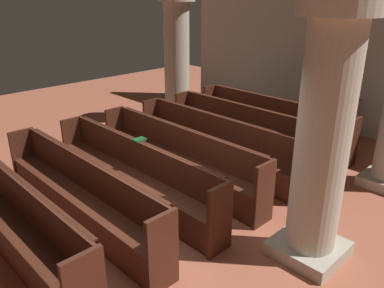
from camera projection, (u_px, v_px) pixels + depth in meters
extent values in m
plane|color=#AD5B42|center=(156.00, 229.00, 5.64)|extent=(19.20, 19.20, 0.00)
cube|color=silver|center=(361.00, 37.00, 8.75)|extent=(10.00, 0.16, 4.50)
cube|color=#4C2316|center=(271.00, 122.00, 8.69)|extent=(3.72, 0.38, 0.05)
cube|color=#4C2316|center=(276.00, 109.00, 8.70)|extent=(3.72, 0.04, 0.50)
cube|color=#411E13|center=(278.00, 98.00, 8.64)|extent=(3.57, 0.06, 0.02)
cube|color=#442014|center=(210.00, 105.00, 9.94)|extent=(0.06, 0.44, 1.00)
cube|color=#442014|center=(353.00, 143.00, 7.43)|extent=(0.06, 0.44, 1.00)
cube|color=#482115|center=(266.00, 134.00, 8.67)|extent=(3.72, 0.03, 0.43)
cube|color=#4C2316|center=(244.00, 132.00, 8.07)|extent=(3.72, 0.38, 0.05)
cube|color=#4C2316|center=(250.00, 118.00, 8.08)|extent=(3.72, 0.04, 0.50)
cube|color=#411E13|center=(252.00, 107.00, 8.02)|extent=(3.57, 0.06, 0.02)
cube|color=#442014|center=(183.00, 112.00, 9.32)|extent=(0.06, 0.44, 1.00)
cube|color=#442014|center=(328.00, 157.00, 6.81)|extent=(0.06, 0.44, 1.00)
cube|color=#482115|center=(238.00, 145.00, 8.05)|extent=(3.72, 0.03, 0.43)
cube|color=#4C2316|center=(213.00, 144.00, 7.45)|extent=(3.72, 0.38, 0.05)
cube|color=#4C2316|center=(219.00, 129.00, 7.46)|extent=(3.72, 0.04, 0.50)
cube|color=#411E13|center=(221.00, 117.00, 7.40)|extent=(3.57, 0.06, 0.02)
cube|color=#442014|center=(152.00, 121.00, 8.70)|extent=(0.06, 0.44, 1.00)
cube|color=#442014|center=(299.00, 174.00, 6.19)|extent=(0.06, 0.44, 1.00)
cube|color=#482115|center=(207.00, 158.00, 7.43)|extent=(3.72, 0.03, 0.43)
cube|color=#4C2316|center=(176.00, 158.00, 6.83)|extent=(3.72, 0.38, 0.05)
cube|color=#4C2316|center=(183.00, 141.00, 6.84)|extent=(3.72, 0.04, 0.50)
cube|color=#411E13|center=(185.00, 128.00, 6.78)|extent=(3.57, 0.06, 0.02)
cube|color=#442014|center=(116.00, 131.00, 8.08)|extent=(0.06, 0.44, 1.00)
cube|color=#442014|center=(264.00, 195.00, 5.56)|extent=(0.06, 0.44, 1.00)
cube|color=#482115|center=(169.00, 173.00, 6.81)|extent=(3.72, 0.03, 0.43)
cube|color=#4C2316|center=(132.00, 175.00, 6.21)|extent=(3.72, 0.38, 0.05)
cube|color=#4C2316|center=(140.00, 156.00, 6.22)|extent=(3.72, 0.05, 0.50)
cube|color=#411E13|center=(141.00, 142.00, 6.16)|extent=(3.57, 0.06, 0.02)
cube|color=#442014|center=(74.00, 143.00, 7.46)|extent=(0.06, 0.44, 1.00)
cube|color=#442014|center=(220.00, 220.00, 4.94)|extent=(0.06, 0.44, 1.00)
cube|color=#482115|center=(124.00, 192.00, 6.18)|extent=(3.72, 0.03, 0.43)
cube|color=#4C2316|center=(78.00, 195.00, 5.59)|extent=(3.72, 0.38, 0.05)
cube|color=#4C2316|center=(87.00, 175.00, 5.60)|extent=(3.72, 0.04, 0.50)
cube|color=#411E13|center=(88.00, 159.00, 5.54)|extent=(3.57, 0.06, 0.02)
cube|color=#442014|center=(25.00, 157.00, 6.84)|extent=(0.06, 0.44, 1.00)
cube|color=#442014|center=(162.00, 253.00, 4.32)|extent=(0.06, 0.44, 1.00)
cube|color=#482115|center=(69.00, 214.00, 5.56)|extent=(3.72, 0.03, 0.43)
cube|color=#4C2316|center=(11.00, 221.00, 4.97)|extent=(3.72, 0.38, 0.05)
cube|color=#4C2316|center=(21.00, 198.00, 4.97)|extent=(3.72, 0.04, 0.50)
cube|color=#411E13|center=(21.00, 180.00, 4.92)|extent=(3.57, 0.06, 0.02)
cube|color=#482115|center=(0.00, 242.00, 4.94)|extent=(3.72, 0.03, 0.43)
cube|color=#B6AD9A|center=(178.00, 117.00, 10.35)|extent=(0.87, 0.87, 0.18)
cylinder|color=beige|center=(177.00, 60.00, 9.79)|extent=(0.64, 0.64, 2.82)
cube|color=#B6AD9A|center=(308.00, 248.00, 5.07)|extent=(0.85, 0.85, 0.18)
cylinder|color=beige|center=(322.00, 142.00, 4.51)|extent=(0.63, 0.63, 2.82)
cylinder|color=beige|center=(342.00, 0.00, 3.94)|extent=(0.91, 0.91, 0.30)
cube|color=#411E13|center=(342.00, 138.00, 9.00)|extent=(0.45, 0.45, 0.06)
cube|color=#4C2316|center=(345.00, 120.00, 8.84)|extent=(0.28, 0.28, 0.95)
cube|color=#502518|center=(349.00, 97.00, 8.64)|extent=(0.48, 0.35, 0.15)
cube|color=#194723|center=(139.00, 140.00, 6.18)|extent=(0.14, 0.21, 0.03)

